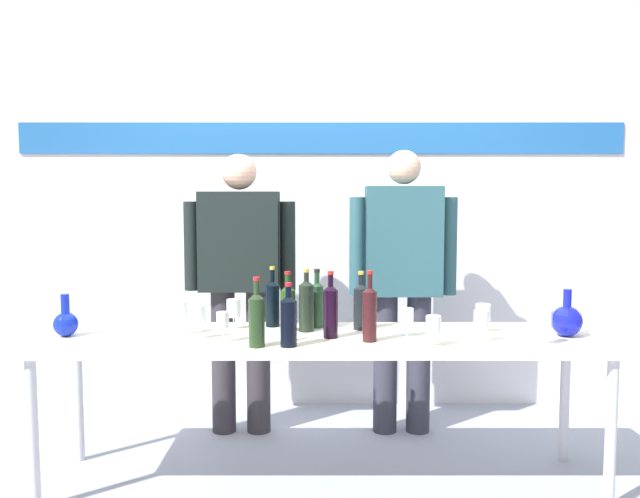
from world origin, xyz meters
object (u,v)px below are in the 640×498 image
wine_bottle_4 (305,304)px  wine_bottle_5 (315,303)px  presenter_left (238,273)px  wine_glass_right_1 (480,319)px  wine_bottle_3 (271,302)px  wine_glass_right_3 (544,319)px  wine_bottle_8 (359,305)px  wine_glass_right_2 (405,317)px  wine_bottle_6 (287,319)px  wine_glass_left_0 (197,316)px  wine_glass_right_0 (481,313)px  decanter_blue_left (64,323)px  wine_glass_left_1 (221,321)px  display_table (320,346)px  wine_bottle_7 (255,318)px  wine_glass_left_3 (179,311)px  presenter_right (401,273)px  wine_bottle_2 (368,312)px  wine_bottle_0 (286,306)px  wine_glass_left_2 (232,308)px  decanter_blue_right (565,320)px  wine_bottle_1 (329,309)px  wine_glass_right_4 (432,325)px

wine_bottle_4 → wine_bottle_5: 0.11m
presenter_left → wine_bottle_4: size_ratio=5.29×
wine_bottle_5 → wine_glass_right_1: 0.82m
wine_bottle_3 → wine_glass_right_1: bearing=-19.9°
wine_glass_right_3 → wine_bottle_8: bearing=157.6°
wine_glass_right_2 → wine_bottle_8: bearing=141.7°
wine_bottle_6 → wine_glass_right_2: wine_bottle_6 is taller
wine_glass_left_0 → wine_glass_right_0: wine_glass_left_0 is taller
decanter_blue_left → wine_glass_left_1: bearing=-8.7°
display_table → wine_glass_right_3: wine_glass_right_3 is taller
wine_bottle_7 → wine_glass_left_3: bearing=147.3°
wine_glass_left_3 → presenter_left: bearing=73.0°
wine_glass_left_3 → wine_glass_left_0: bearing=-40.6°
presenter_right → wine_glass_right_1: (0.25, -0.83, -0.11)m
wine_bottle_8 → wine_glass_left_3: size_ratio=1.86×
wine_bottle_2 → wine_glass_right_0: size_ratio=2.31×
wine_bottle_8 → presenter_right: bearing=63.1°
wine_glass_left_1 → wine_glass_right_1: bearing=-0.2°
wine_bottle_0 → wine_bottle_6: bearing=-86.6°
wine_glass_left_2 → wine_glass_right_0: bearing=-4.2°
decanter_blue_right → wine_glass_right_1: (-0.44, -0.12, 0.03)m
wine_bottle_4 → wine_glass_right_2: wine_bottle_4 is taller
wine_glass_left_3 → wine_bottle_3: bearing=24.3°
wine_glass_left_2 → wine_bottle_5: bearing=4.9°
wine_glass_right_2 → wine_bottle_7: bearing=-163.5°
wine_bottle_4 → wine_glass_right_3: (1.08, -0.29, -0.02)m
presenter_right → wine_bottle_1: presenter_right is taller
wine_bottle_7 → wine_glass_left_2: bearing=111.9°
wine_glass_right_3 → wine_glass_right_4: bearing=-176.5°
presenter_left → wine_bottle_3: 0.53m
wine_bottle_3 → wine_glass_right_2: bearing=-20.0°
display_table → wine_bottle_5: (-0.02, 0.19, 0.18)m
wine_bottle_3 → wine_bottle_6: 0.45m
wine_glass_right_0 → wine_glass_left_1: bearing=-170.9°
decanter_blue_left → wine_bottle_3: 1.00m
display_table → presenter_right: 0.88m
wine_bottle_2 → wine_glass_left_1: 0.67m
display_table → wine_glass_right_4: 0.56m
wine_bottle_0 → wine_bottle_2: wine_bottle_2 is taller
wine_bottle_5 → wine_bottle_1: bearing=-74.7°
wine_bottle_5 → wine_bottle_6: wine_bottle_5 is taller
wine_bottle_1 → wine_glass_right_1: wine_bottle_1 is taller
wine_glass_left_2 → wine_glass_left_0: bearing=-121.1°
wine_glass_left_0 → wine_glass_right_4: (1.07, -0.16, -0.01)m
wine_glass_left_0 → wine_glass_left_1: size_ratio=1.11×
wine_glass_right_4 → presenter_left: bearing=136.7°
display_table → wine_glass_right_3: size_ratio=16.60×
presenter_left → wine_bottle_8: bearing=-39.3°
wine_glass_left_0 → wine_glass_right_1: size_ratio=1.06×
wine_bottle_3 → wine_bottle_8: 0.45m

